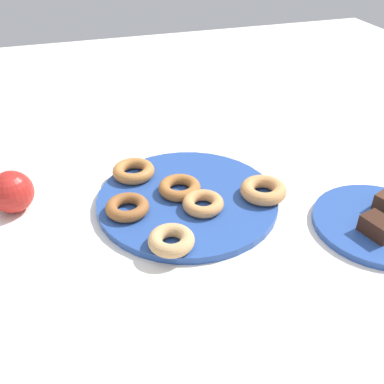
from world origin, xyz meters
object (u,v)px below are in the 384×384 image
donut_1 (203,203)px  donut_5 (180,188)px  donut_2 (134,171)px  donut_4 (263,190)px  brownie_far (378,227)px  cake_plate (379,224)px  donut_0 (127,207)px  apple (12,192)px  donut_plate (187,199)px  donut_3 (171,240)px

donut_1 → donut_5: same height
donut_2 → donut_5: 0.11m
donut_2 → donut_4: donut_4 is taller
donut_1 → brownie_far: bearing=148.9°
cake_plate → donut_0: bearing=-20.5°
apple → brownie_far: bearing=154.7°
donut_plate → donut_4: bearing=163.4°
donut_5 → cake_plate: 0.38m
donut_3 → apple: 0.33m
donut_0 → donut_3: size_ratio=1.03×
donut_5 → apple: bearing=-11.0°
donut_plate → donut_3: (0.07, 0.13, 0.02)m
brownie_far → apple: size_ratio=0.69×
donut_5 → brownie_far: bearing=142.5°
donut_0 → apple: apple is taller
donut_5 → cake_plate: size_ratio=0.35×
donut_3 → donut_5: bearing=-111.1°
donut_2 → cake_plate: bearing=144.5°
donut_0 → brownie_far: (-0.40, 0.19, 0.00)m
apple → donut_1: bearing=159.7°
donut_1 → donut_3: (0.08, 0.08, 0.00)m
donut_1 → donut_4: size_ratio=0.87×
donut_2 → donut_4: bearing=146.8°
donut_plate → donut_2: donut_2 is taller
cake_plate → apple: 0.68m
donut_plate → donut_1: bearing=109.7°
donut_1 → donut_2: (0.10, -0.15, 0.00)m
donut_3 → cake_plate: donut_3 is taller
donut_3 → brownie_far: (-0.35, 0.08, 0.00)m
donut_5 → cake_plate: donut_5 is taller
donut_5 → brownie_far: size_ratio=1.49×
cake_plate → brownie_far: bearing=45.0°
donut_2 → apple: apple is taller
donut_2 → brownie_far: bearing=139.6°
donut_4 → cake_plate: 0.22m
donut_2 → apple: 0.24m
donut_3 → apple: (0.25, -0.21, 0.01)m
donut_1 → apple: apple is taller
donut_3 → apple: apple is taller
donut_2 → donut_plate: bearing=128.7°
apple → donut_3: bearing=140.4°
brownie_far → donut_5: bearing=-37.5°
donut_0 → brownie_far: size_ratio=1.45×
donut_1 → cake_plate: 0.32m
donut_5 → apple: (0.31, -0.06, 0.01)m
donut_0 → donut_1: 0.14m
donut_2 → donut_5: size_ratio=1.05×
donut_plate → cake_plate: (-0.31, 0.18, -0.00)m
donut_plate → donut_5: bearing=-60.2°
donut_2 → donut_3: size_ratio=1.11×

